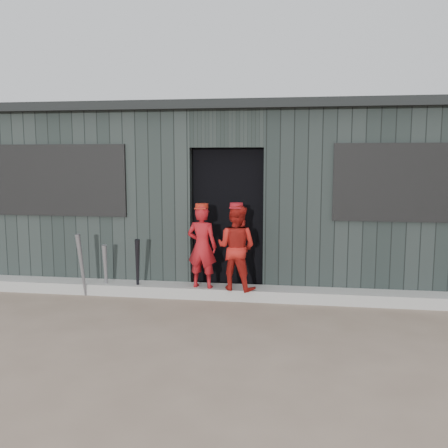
% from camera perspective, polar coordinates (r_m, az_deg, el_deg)
% --- Properties ---
extents(ground, '(80.00, 80.00, 0.00)m').
position_cam_1_polar(ground, '(5.07, -3.13, -13.97)').
color(ground, '#735F4F').
rests_on(ground, ground).
extents(curb, '(8.00, 0.36, 0.15)m').
position_cam_1_polar(curb, '(6.75, 0.03, -7.79)').
color(curb, '#9B9B96').
rests_on(curb, ground).
extents(bat_left, '(0.11, 0.19, 0.70)m').
position_cam_1_polar(bat_left, '(7.03, -13.39, -5.06)').
color(bat_left, gray).
rests_on(bat_left, ground).
extents(bat_mid, '(0.11, 0.20, 0.87)m').
position_cam_1_polar(bat_mid, '(6.98, -15.96, -4.55)').
color(bat_mid, gray).
rests_on(bat_mid, ground).
extents(bat_right, '(0.15, 0.25, 0.80)m').
position_cam_1_polar(bat_right, '(6.83, -9.85, -4.91)').
color(bat_right, black).
rests_on(bat_right, ground).
extents(player_red_left, '(0.43, 0.31, 1.09)m').
position_cam_1_polar(player_red_left, '(6.60, -2.53, -2.61)').
color(player_red_left, '#A2141A').
rests_on(player_red_left, curb).
extents(player_red_right, '(0.64, 0.56, 1.11)m').
position_cam_1_polar(player_red_right, '(6.48, 1.41, -2.70)').
color(player_red_right, '#AC1B15').
rests_on(player_red_right, curb).
extents(player_grey_back, '(0.71, 0.56, 1.29)m').
position_cam_1_polar(player_grey_back, '(7.13, 3.79, -2.30)').
color(player_grey_back, silver).
rests_on(player_grey_back, ground).
extents(dugout, '(8.30, 3.30, 2.62)m').
position_cam_1_polar(dugout, '(8.20, 1.78, 3.53)').
color(dugout, black).
rests_on(dugout, ground).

